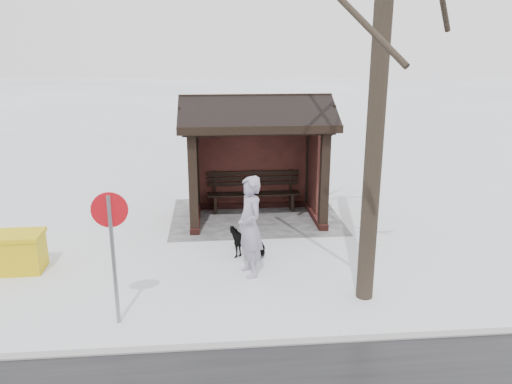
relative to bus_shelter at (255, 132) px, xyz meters
The scene contains 8 objects.
ground 2.17m from the bus_shelter, 90.00° to the left, with size 120.00×120.00×0.00m, color white.
kerb 6.05m from the bus_shelter, 90.00° to the left, with size 120.00×0.15×0.06m, color gray.
trampled_patch 2.16m from the bus_shelter, 90.00° to the right, with size 4.20×3.20×0.02m, color gray.
bus_shelter is the anchor object (origin of this frame).
pedestrian 3.52m from the bus_shelter, 83.13° to the left, with size 0.70×0.46×1.91m, color gray.
dog 3.11m from the bus_shelter, 81.02° to the left, with size 0.35×0.76×0.64m, color black.
grit_bin 5.83m from the bus_shelter, 29.63° to the left, with size 1.01×0.70×0.77m.
road_sign 5.50m from the bus_shelter, 61.74° to the left, with size 0.54×0.10×2.12m.
Camera 1 is at (1.07, 11.77, 4.16)m, focal length 35.00 mm.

